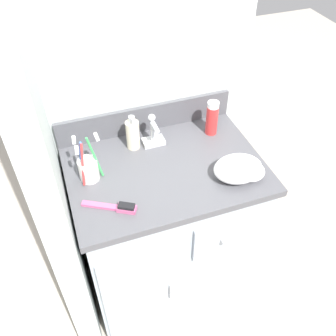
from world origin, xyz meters
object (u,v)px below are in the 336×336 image
Objects in this scene: soap_dispenser at (133,134)px; hand_towel at (241,169)px; hairbrush at (117,207)px; toothbrush_cup at (88,168)px; shaving_cream_can at (212,118)px.

hand_towel is (0.33, -0.30, -0.03)m from soap_dispenser.
soap_dispenser is 0.34m from hairbrush.
hand_towel is at bearing -18.13° from toothbrush_cup.
hairbrush is at bearing -179.27° from hand_towel.
toothbrush_cup is 1.07× the size of hand_towel.
hairbrush is 0.95× the size of hand_towel.
toothbrush_cup reaches higher than soap_dispenser.
shaving_cream_can reaches higher than hand_towel.
toothbrush_cup reaches higher than shaving_cream_can.
toothbrush_cup reaches higher than hand_towel.
toothbrush_cup is 1.35× the size of shaving_cream_can.
soap_dispenser is at bearing 94.01° from hairbrush.
hand_towel is (0.48, 0.01, 0.03)m from hairbrush.
soap_dispenser is at bearing 137.93° from hand_towel.
toothbrush_cup is at bearing 161.87° from hand_towel.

